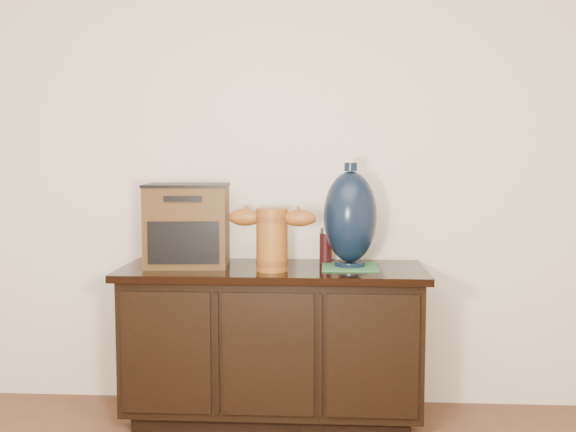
# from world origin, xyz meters

# --- Properties ---
(room) EXTENTS (5.00, 5.00, 5.00)m
(room) POSITION_xyz_m (0.00, 0.00, 1.30)
(room) COLOR #53301C
(room) RESTS_ON ground
(sideboard) EXTENTS (1.46, 0.56, 0.75)m
(sideboard) POSITION_xyz_m (0.00, 2.23, 0.39)
(sideboard) COLOR black
(sideboard) RESTS_ON ground
(terracotta_vessel) EXTENTS (0.41, 0.16, 0.29)m
(terracotta_vessel) POSITION_xyz_m (0.00, 2.13, 0.92)
(terracotta_vessel) COLOR #90501A
(terracotta_vessel) RESTS_ON sideboard
(tv_radio) EXTENTS (0.42, 0.35, 0.40)m
(tv_radio) POSITION_xyz_m (-0.42, 2.26, 0.95)
(tv_radio) COLOR #402910
(tv_radio) RESTS_ON sideboard
(green_mat) EXTENTS (0.27, 0.27, 0.01)m
(green_mat) POSITION_xyz_m (0.37, 2.24, 0.76)
(green_mat) COLOR #2C6232
(green_mat) RESTS_ON sideboard
(lamp_base) EXTENTS (0.26, 0.26, 0.50)m
(lamp_base) POSITION_xyz_m (0.37, 2.24, 1.00)
(lamp_base) COLOR black
(lamp_base) RESTS_ON green_mat
(spray_can) EXTENTS (0.06, 0.06, 0.18)m
(spray_can) POSITION_xyz_m (0.25, 2.36, 0.84)
(spray_can) COLOR #510D12
(spray_can) RESTS_ON sideboard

